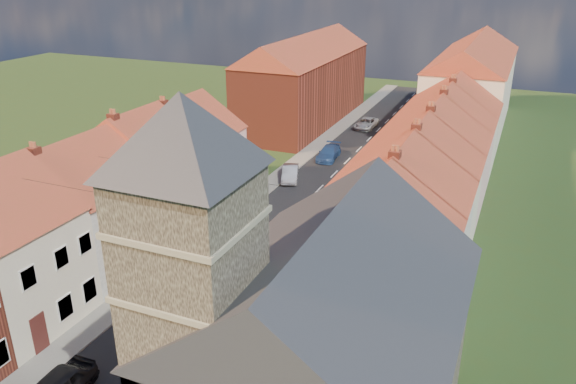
% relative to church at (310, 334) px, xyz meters
% --- Properties ---
extents(road, '(7.00, 90.00, 0.02)m').
position_rel_church_xyz_m(road, '(-9.36, 26.68, -5.87)').
color(road, black).
rests_on(road, ground).
extents(pavement_left, '(1.80, 90.00, 0.12)m').
position_rel_church_xyz_m(pavement_left, '(-13.76, 26.68, -5.82)').
color(pavement_left, gray).
rests_on(pavement_left, ground).
extents(pavement_right, '(1.80, 90.00, 0.12)m').
position_rel_church_xyz_m(pavement_right, '(-4.96, 26.68, -5.82)').
color(pavement_right, gray).
rests_on(pavement_right, ground).
extents(church, '(11.25, 14.25, 15.20)m').
position_rel_church_xyz_m(church, '(0.00, 0.00, 0.00)').
color(church, black).
rests_on(church, ground).
extents(cottage_r_tudor, '(8.30, 5.20, 9.00)m').
position_rel_church_xyz_m(cottage_r_tudor, '(-0.09, 9.37, -1.41)').
color(cottage_r_tudor, beige).
rests_on(cottage_r_tudor, ground).
extents(cottage_r_white_near, '(8.30, 6.00, 9.00)m').
position_rel_church_xyz_m(cottage_r_white_near, '(-0.06, 14.77, -1.40)').
color(cottage_r_white_near, white).
rests_on(cottage_r_white_near, ground).
extents(cottage_r_cream_mid, '(8.30, 5.20, 9.00)m').
position_rel_church_xyz_m(cottage_r_cream_mid, '(-0.06, 20.17, -1.40)').
color(cottage_r_cream_mid, beige).
rests_on(cottage_r_cream_mid, ground).
extents(cottage_r_pink, '(8.30, 6.00, 9.00)m').
position_rel_church_xyz_m(cottage_r_pink, '(-0.06, 25.57, -1.40)').
color(cottage_r_pink, '#FFD1C9').
rests_on(cottage_r_pink, ground).
extents(cottage_r_white_far, '(8.30, 5.20, 9.00)m').
position_rel_church_xyz_m(cottage_r_white_far, '(-0.06, 30.97, -1.40)').
color(cottage_r_white_far, '#FFD1C9').
rests_on(cottage_r_white_far, ground).
extents(cottage_r_cream_far, '(8.30, 6.00, 9.00)m').
position_rel_church_xyz_m(cottage_r_cream_far, '(-0.06, 36.37, -1.40)').
color(cottage_r_cream_far, beige).
rests_on(cottage_r_cream_far, ground).
extents(cottage_l_white, '(8.30, 6.90, 8.80)m').
position_rel_church_xyz_m(cottage_l_white, '(-18.66, 8.62, -1.51)').
color(cottage_l_white, white).
rests_on(cottage_l_white, ground).
extents(cottage_l_brick_mid, '(8.30, 5.70, 9.10)m').
position_rel_church_xyz_m(cottage_l_brick_mid, '(-18.66, 14.72, -1.35)').
color(cottage_l_brick_mid, white).
rests_on(cottage_l_brick_mid, ground).
extents(cottage_l_pink, '(8.30, 6.30, 8.80)m').
position_rel_church_xyz_m(cottage_l_pink, '(-18.66, 20.52, -1.51)').
color(cottage_l_pink, '#FFD1C9').
rests_on(cottage_l_pink, ground).
extents(block_right_far, '(8.30, 24.20, 10.50)m').
position_rel_church_xyz_m(block_right_far, '(-0.06, 51.68, -0.58)').
color(block_right_far, beige).
rests_on(block_right_far, ground).
extents(block_left_far, '(8.30, 24.20, 10.50)m').
position_rel_church_xyz_m(block_left_far, '(-18.66, 46.68, -0.58)').
color(block_left_far, maroon).
rests_on(block_left_far, ground).
extents(lamppost, '(0.88, 0.15, 6.00)m').
position_rel_church_xyz_m(lamppost, '(-13.17, 16.68, -2.34)').
color(lamppost, black).
rests_on(lamppost, pavement_left).
extents(car_mid, '(2.56, 4.11, 1.28)m').
position_rel_church_xyz_m(car_mid, '(-12.56, 27.78, -5.24)').
color(car_mid, '#B0B1B8').
rests_on(car_mid, ground).
extents(car_far, '(2.12, 4.49, 1.26)m').
position_rel_church_xyz_m(car_far, '(-11.26, 34.51, -5.24)').
color(car_far, navy).
rests_on(car_far, ground).
extents(car_distant, '(2.18, 4.42, 1.21)m').
position_rel_church_xyz_m(car_distant, '(-10.86, 46.69, -5.27)').
color(car_distant, '#B8BDC1').
rests_on(car_distant, ground).
extents(pedestrian_left, '(0.56, 0.37, 1.52)m').
position_rel_church_xyz_m(pedestrian_left, '(-14.46, 9.26, -5.00)').
color(pedestrian_left, black).
rests_on(pedestrian_left, pavement_left).
extents(car_distant_b, '(2.84, 4.23, 1.08)m').
position_rel_church_xyz_m(car_distant_b, '(-6.99, 46.68, -5.34)').
color(car_distant_b, '#9E9FA5').
rests_on(car_distant_b, ground).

